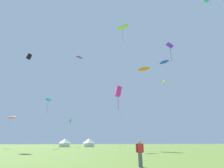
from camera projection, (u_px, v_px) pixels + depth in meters
kite_cyan_parafoil at (48, 100)px, 63.34m from camera, size 3.42×3.82×17.46m
kite_purple_parafoil at (79, 57)px, 62.86m from camera, size 2.96×2.41×32.03m
kite_yellow_parafoil at (164, 82)px, 70.41m from camera, size 2.74×2.95×26.04m
kite_magenta_box at (118, 91)px, 46.01m from camera, size 2.30×2.53×16.22m
kite_purple_diamond at (170, 47)px, 52.71m from camera, size 3.29×1.52×31.83m
kite_pink_parafoil at (12, 118)px, 54.61m from camera, size 3.98×3.62×9.84m
kite_blue_parafoil at (164, 62)px, 57.98m from camera, size 3.10×3.64×28.30m
kite_orange_parafoil at (144, 69)px, 32.20m from camera, size 2.78×2.68×15.27m
kite_green_diamond at (70, 121)px, 61.80m from camera, size 1.37×2.27×10.18m
kite_black_box at (29, 57)px, 60.56m from camera, size 2.74×2.20×31.86m
kite_lime_parafoil at (123, 27)px, 25.97m from camera, size 2.08×2.30×18.75m
person_spectator at (140, 154)px, 11.52m from camera, size 0.57×0.31×1.73m
festival_tent_right at (65, 142)px, 63.78m from camera, size 4.57×4.57×2.97m
festival_tent_left at (89, 142)px, 65.51m from camera, size 4.75×4.75×3.08m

